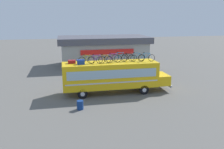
# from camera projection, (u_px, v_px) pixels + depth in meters

# --- Properties ---
(ground_plane) EXTENTS (120.00, 120.00, 0.00)m
(ground_plane) POSITION_uv_depth(u_px,v_px,m) (110.00, 93.00, 23.65)
(ground_plane) COLOR #605E59
(bus) EXTENTS (10.80, 2.62, 3.12)m
(bus) POSITION_uv_depth(u_px,v_px,m) (113.00, 75.00, 23.25)
(bus) COLOR yellow
(bus) RESTS_ON ground
(luggage_bag_1) EXTENTS (0.72, 0.51, 0.30)m
(luggage_bag_1) POSITION_uv_depth(u_px,v_px,m) (72.00, 62.00, 22.41)
(luggage_bag_1) COLOR maroon
(luggage_bag_1) RESTS_ON bus
(luggage_bag_2) EXTENTS (0.68, 0.50, 0.43)m
(luggage_bag_2) POSITION_uv_depth(u_px,v_px,m) (81.00, 62.00, 21.94)
(luggage_bag_2) COLOR #193899
(luggage_bag_2) RESTS_ON bus
(rooftop_bicycle_1) EXTENTS (1.63, 0.44, 0.89)m
(rooftop_bicycle_1) POSITION_uv_depth(u_px,v_px,m) (87.00, 60.00, 22.20)
(rooftop_bicycle_1) COLOR black
(rooftop_bicycle_1) RESTS_ON bus
(rooftop_bicycle_2) EXTENTS (1.76, 0.44, 0.91)m
(rooftop_bicycle_2) POSITION_uv_depth(u_px,v_px,m) (96.00, 60.00, 22.24)
(rooftop_bicycle_2) COLOR black
(rooftop_bicycle_2) RESTS_ON bus
(rooftop_bicycle_3) EXTENTS (1.64, 0.44, 0.86)m
(rooftop_bicycle_3) POSITION_uv_depth(u_px,v_px,m) (105.00, 59.00, 22.48)
(rooftop_bicycle_3) COLOR black
(rooftop_bicycle_3) RESTS_ON bus
(rooftop_bicycle_4) EXTENTS (1.73, 0.44, 0.96)m
(rooftop_bicycle_4) POSITION_uv_depth(u_px,v_px,m) (113.00, 58.00, 22.74)
(rooftop_bicycle_4) COLOR black
(rooftop_bicycle_4) RESTS_ON bus
(rooftop_bicycle_5) EXTENTS (1.72, 0.44, 0.95)m
(rooftop_bicycle_5) POSITION_uv_depth(u_px,v_px,m) (120.00, 57.00, 23.38)
(rooftop_bicycle_5) COLOR black
(rooftop_bicycle_5) RESTS_ON bus
(rooftop_bicycle_6) EXTENTS (1.65, 0.44, 0.87)m
(rooftop_bicycle_6) POSITION_uv_depth(u_px,v_px,m) (129.00, 58.00, 23.22)
(rooftop_bicycle_6) COLOR black
(rooftop_bicycle_6) RESTS_ON bus
(rooftop_bicycle_7) EXTENTS (1.75, 0.44, 0.89)m
(rooftop_bicycle_7) POSITION_uv_depth(u_px,v_px,m) (137.00, 57.00, 23.50)
(rooftop_bicycle_7) COLOR black
(rooftop_bicycle_7) RESTS_ON bus
(rooftop_bicycle_8) EXTENTS (1.78, 0.44, 0.93)m
(rooftop_bicycle_8) POSITION_uv_depth(u_px,v_px,m) (146.00, 58.00, 23.24)
(rooftop_bicycle_8) COLOR black
(rooftop_bicycle_8) RESTS_ON bus
(roadside_building) EXTENTS (13.94, 7.08, 4.43)m
(roadside_building) POSITION_uv_depth(u_px,v_px,m) (104.00, 50.00, 36.78)
(roadside_building) COLOR #9E9E99
(roadside_building) RESTS_ON ground
(trash_bin) EXTENTS (0.55, 0.55, 0.76)m
(trash_bin) POSITION_uv_depth(u_px,v_px,m) (80.00, 105.00, 19.35)
(trash_bin) COLOR navy
(trash_bin) RESTS_ON ground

